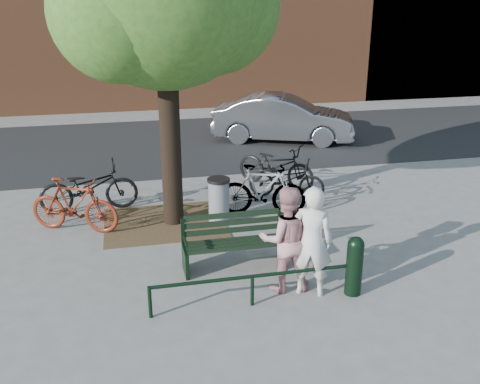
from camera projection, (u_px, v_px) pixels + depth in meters
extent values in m
plane|color=gray|center=(235.00, 268.00, 9.09)|extent=(90.00, 90.00, 0.00)
cube|color=brown|center=(164.00, 223.00, 10.90)|extent=(2.40, 2.00, 0.02)
cube|color=black|center=(178.00, 143.00, 16.88)|extent=(40.00, 7.00, 0.01)
cube|color=black|center=(185.00, 261.00, 8.84)|extent=(0.06, 0.52, 0.45)
cube|color=black|center=(183.00, 231.00, 8.90)|extent=(0.06, 0.06, 0.44)
cylinder|color=black|center=(185.00, 241.00, 8.61)|extent=(0.04, 0.36, 0.04)
cube|color=black|center=(283.00, 251.00, 9.19)|extent=(0.06, 0.52, 0.45)
cube|color=black|center=(279.00, 222.00, 9.25)|extent=(0.06, 0.06, 0.44)
cylinder|color=black|center=(285.00, 232.00, 8.96)|extent=(0.04, 0.36, 0.04)
cube|color=black|center=(235.00, 244.00, 8.94)|extent=(1.64, 0.46, 0.04)
cube|color=black|center=(232.00, 223.00, 9.05)|extent=(1.64, 0.03, 0.47)
cylinder|color=black|center=(150.00, 302.00, 7.59)|extent=(0.06, 0.06, 0.50)
cylinder|color=black|center=(252.00, 290.00, 7.91)|extent=(0.06, 0.06, 0.50)
cylinder|color=black|center=(347.00, 279.00, 8.22)|extent=(0.06, 0.06, 0.50)
cylinder|color=black|center=(252.00, 276.00, 7.83)|extent=(3.00, 0.06, 0.06)
cylinder|color=black|center=(170.00, 132.00, 10.29)|extent=(0.40, 0.40, 3.80)
sphere|color=#30561B|center=(211.00, 5.00, 9.97)|extent=(2.60, 2.60, 2.60)
sphere|color=#30561B|center=(119.00, 12.00, 9.01)|extent=(2.40, 2.40, 2.40)
imported|color=silver|center=(311.00, 241.00, 8.03)|extent=(0.76, 0.65, 1.76)
imported|color=tan|center=(285.00, 239.00, 8.18)|extent=(0.87, 0.70, 1.70)
cylinder|color=black|center=(354.00, 269.00, 8.17)|extent=(0.26, 0.26, 0.83)
sphere|color=black|center=(356.00, 245.00, 8.02)|extent=(0.26, 0.26, 0.26)
cylinder|color=gray|center=(219.00, 202.00, 10.80)|extent=(0.42, 0.42, 0.88)
cylinder|color=black|center=(219.00, 180.00, 10.64)|extent=(0.46, 0.46, 0.06)
imported|color=black|center=(89.00, 187.00, 11.35)|extent=(2.09, 0.85, 1.08)
imported|color=#601D0D|center=(74.00, 205.00, 10.36)|extent=(1.86, 1.21, 1.09)
imported|color=black|center=(276.00, 165.00, 12.86)|extent=(1.94, 1.92, 1.06)
imported|color=gray|center=(262.00, 190.00, 11.14)|extent=(1.91, 1.02, 1.10)
imported|color=black|center=(286.00, 179.00, 12.12)|extent=(1.82, 1.30, 0.91)
imported|color=slate|center=(283.00, 118.00, 16.94)|extent=(4.69, 3.06, 1.46)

